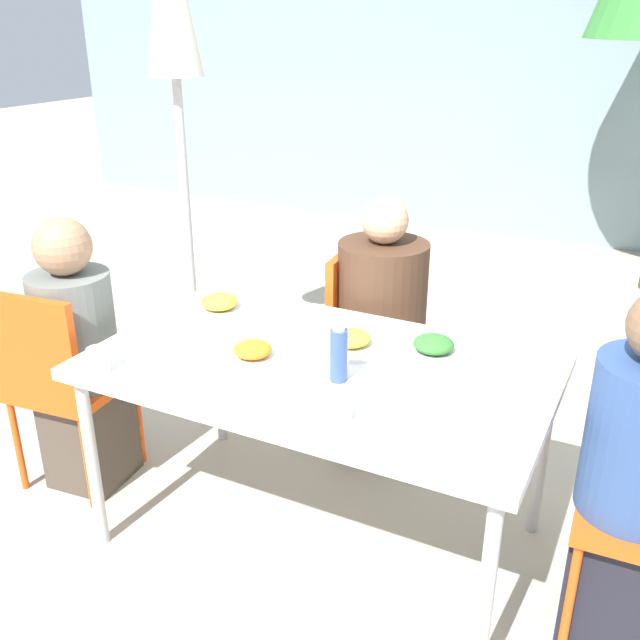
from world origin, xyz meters
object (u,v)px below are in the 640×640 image
at_px(bottle, 339,354).
at_px(chair_left, 56,375).
at_px(salad_bowl, 323,410).
at_px(person_left, 80,363).
at_px(chair_far, 367,331).
at_px(person_right, 636,482).
at_px(person_far, 381,336).
at_px(drinking_cup, 98,360).
at_px(closed_umbrella, 174,45).

bearing_deg(bottle, chair_left, -175.57).
bearing_deg(chair_left, salad_bowl, -11.75).
bearing_deg(person_left, chair_far, 38.71).
xyz_separation_m(person_right, chair_far, (-1.16, 0.70, -0.03)).
xyz_separation_m(chair_left, bottle, (1.17, 0.09, 0.31)).
distance_m(chair_left, person_right, 2.08).
bearing_deg(person_far, bottle, 7.36).
bearing_deg(person_far, chair_left, -53.33).
relative_size(person_far, drinking_cup, 13.32).
distance_m(person_left, person_right, 2.03).
relative_size(person_right, bottle, 5.97).
distance_m(person_left, chair_far, 1.21).
height_order(chair_left, person_right, person_right).
bearing_deg(closed_umbrella, salad_bowl, -41.34).
height_order(bottle, drinking_cup, bottle).
height_order(person_far, drinking_cup, person_far).
bearing_deg(chair_far, chair_left, -49.43).
relative_size(person_left, closed_umbrella, 0.49).
bearing_deg(person_right, person_far, -33.94).
bearing_deg(closed_umbrella, bottle, -36.84).
xyz_separation_m(person_far, drinking_cup, (-0.54, -1.10, 0.25)).
relative_size(bottle, drinking_cup, 2.26).
bearing_deg(drinking_cup, bottle, 22.85).
distance_m(chair_left, chair_far, 1.30).
distance_m(chair_far, person_far, 0.10).
bearing_deg(person_left, drinking_cup, -41.42).
relative_size(chair_left, person_right, 0.76).
xyz_separation_m(person_left, person_right, (2.02, 0.14, 0.01)).
relative_size(chair_left, closed_umbrella, 0.38).
distance_m(chair_left, closed_umbrella, 1.58).
distance_m(chair_left, person_left, 0.10).
height_order(chair_left, person_far, person_far).
height_order(chair_far, closed_umbrella, closed_umbrella).
xyz_separation_m(chair_far, salad_bowl, (0.32, -1.06, 0.24)).
bearing_deg(chair_left, drinking_cup, -30.63).
bearing_deg(drinking_cup, chair_far, 68.22).
xyz_separation_m(chair_left, closed_umbrella, (-0.15, 1.07, 1.15)).
bearing_deg(drinking_cup, person_far, 63.80).
relative_size(chair_far, bottle, 4.55).
bearing_deg(chair_far, bottle, 12.14).
relative_size(closed_umbrella, drinking_cup, 27.11).
bearing_deg(chair_far, closed_umbrella, -102.98).
xyz_separation_m(person_left, drinking_cup, (0.41, -0.30, 0.23)).
xyz_separation_m(bottle, drinking_cup, (-0.71, -0.30, -0.05)).
bearing_deg(bottle, drinking_cup, -157.15).
bearing_deg(drinking_cup, salad_bowl, 5.79).
relative_size(chair_left, person_left, 0.78).
distance_m(person_right, person_far, 1.26).
xyz_separation_m(chair_far, closed_umbrella, (-1.05, 0.15, 1.15)).
xyz_separation_m(person_right, bottle, (-0.90, -0.13, 0.28)).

